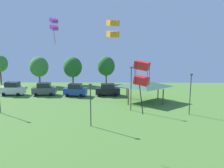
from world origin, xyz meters
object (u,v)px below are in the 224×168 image
(treeline_tree_2, at_px, (73,67))
(parked_car_second_from_left, at_px, (44,89))
(kite_flying_8, at_px, (113,29))
(parked_car_third_from_left, at_px, (75,90))
(treeline_tree_1, at_px, (39,67))
(treeline_tree_3, at_px, (106,66))
(parked_car_rightmost_in_row, at_px, (108,90))
(light_post_1, at_px, (190,92))
(kite_flying_9, at_px, (54,24))
(light_post_2, at_px, (131,86))
(parked_car_leftmost, at_px, (13,89))
(park_pavilion, at_px, (144,83))
(treeline_tree_0, at_px, (0,64))
(kite_flying_2, at_px, (142,73))
(light_post_0, at_px, (91,102))

(treeline_tree_2, bearing_deg, parked_car_second_from_left, -108.01)
(kite_flying_8, height_order, parked_car_third_from_left, kite_flying_8)
(treeline_tree_1, distance_m, treeline_tree_3, 15.48)
(parked_car_rightmost_in_row, relative_size, treeline_tree_3, 0.71)
(treeline_tree_1, relative_size, treeline_tree_2, 1.02)
(parked_car_third_from_left, bearing_deg, light_post_1, -25.00)
(kite_flying_9, distance_m, light_post_2, 14.79)
(kite_flying_9, height_order, parked_car_leftmost, kite_flying_9)
(parked_car_third_from_left, bearing_deg, parked_car_rightmost_in_row, 11.53)
(parked_car_leftmost, relative_size, treeline_tree_3, 0.68)
(parked_car_third_from_left, relative_size, light_post_2, 0.67)
(parked_car_third_from_left, bearing_deg, park_pavilion, -9.67)
(treeline_tree_0, bearing_deg, park_pavilion, -25.72)
(parked_car_second_from_left, xyz_separation_m, treeline_tree_0, (-13.67, 11.24, 3.79))
(light_post_1, bearing_deg, treeline_tree_0, 148.72)
(kite_flying_8, relative_size, kite_flying_9, 0.59)
(parked_car_second_from_left, xyz_separation_m, light_post_1, (23.99, -11.64, 2.13))
(kite_flying_8, distance_m, treeline_tree_0, 42.67)
(parked_car_rightmost_in_row, height_order, light_post_2, light_post_2)
(kite_flying_9, bearing_deg, treeline_tree_0, 125.03)
(park_pavilion, relative_size, light_post_1, 1.26)
(kite_flying_9, distance_m, treeline_tree_0, 36.78)
(parked_car_rightmost_in_row, relative_size, treeline_tree_0, 0.67)
(treeline_tree_2, bearing_deg, parked_car_rightmost_in_row, -52.41)
(light_post_2, bearing_deg, light_post_1, -12.72)
(kite_flying_9, relative_size, treeline_tree_2, 0.43)
(parked_car_third_from_left, bearing_deg, treeline_tree_0, 155.43)
(kite_flying_9, relative_size, light_post_1, 0.48)
(kite_flying_2, height_order, parked_car_rightmost_in_row, kite_flying_2)
(kite_flying_8, xyz_separation_m, light_post_0, (-2.72, 4.65, -8.34))
(parked_car_leftmost, bearing_deg, treeline_tree_2, 50.21)
(kite_flying_8, relative_size, parked_car_rightmost_in_row, 0.35)
(light_post_1, relative_size, light_post_2, 0.89)
(kite_flying_8, bearing_deg, treeline_tree_0, 129.78)
(kite_flying_2, height_order, parked_car_leftmost, kite_flying_2)
(kite_flying_9, relative_size, treeline_tree_0, 0.40)
(parked_car_rightmost_in_row, distance_m, park_pavilion, 7.84)
(kite_flying_8, xyz_separation_m, kite_flying_9, (-6.26, 2.85, 0.59))
(kite_flying_2, bearing_deg, parked_car_second_from_left, 115.47)
(kite_flying_8, bearing_deg, light_post_0, 120.30)
(treeline_tree_3, bearing_deg, kite_flying_8, -86.60)
(parked_car_leftmost, xyz_separation_m, treeline_tree_2, (9.61, 10.95, 2.91))
(kite_flying_8, distance_m, kite_flying_9, 6.91)
(light_post_0, relative_size, light_post_2, 0.80)
(light_post_1, bearing_deg, kite_flying_9, -158.42)
(kite_flying_2, height_order, light_post_0, kite_flying_2)
(light_post_2, relative_size, treeline_tree_0, 0.94)
(kite_flying_2, distance_m, parked_car_second_from_left, 35.59)
(parked_car_leftmost, height_order, treeline_tree_1, treeline_tree_1)
(light_post_0, height_order, treeline_tree_0, treeline_tree_0)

